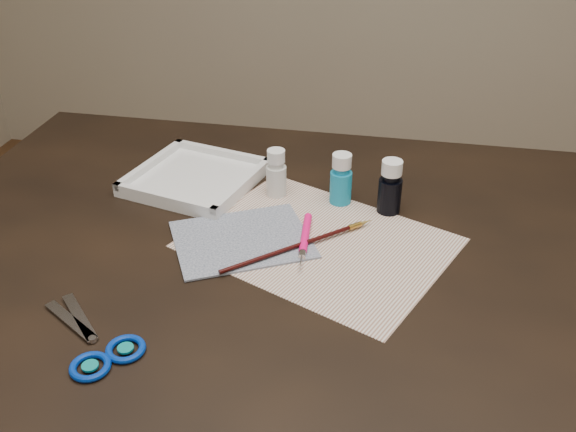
% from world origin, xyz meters
% --- Properties ---
extents(table, '(1.30, 0.90, 0.75)m').
position_xyz_m(table, '(0.00, 0.00, 0.38)').
color(table, black).
rests_on(table, ground).
extents(paper, '(0.49, 0.44, 0.00)m').
position_xyz_m(paper, '(0.05, 0.01, 0.75)').
color(paper, silver).
rests_on(paper, table).
extents(canvas, '(0.27, 0.26, 0.00)m').
position_xyz_m(canvas, '(-0.08, -0.01, 0.75)').
color(canvas, '#16223C').
rests_on(canvas, paper).
extents(paint_bottle_white, '(0.04, 0.04, 0.09)m').
position_xyz_m(paint_bottle_white, '(-0.05, 0.15, 0.80)').
color(paint_bottle_white, silver).
rests_on(paint_bottle_white, table).
extents(paint_bottle_cyan, '(0.05, 0.05, 0.10)m').
position_xyz_m(paint_bottle_cyan, '(0.07, 0.15, 0.80)').
color(paint_bottle_cyan, '#138BB6').
rests_on(paint_bottle_cyan, table).
extents(paint_bottle_navy, '(0.05, 0.05, 0.10)m').
position_xyz_m(paint_bottle_navy, '(0.16, 0.13, 0.80)').
color(paint_bottle_navy, black).
rests_on(paint_bottle_navy, table).
extents(paintbrush, '(0.22, 0.20, 0.01)m').
position_xyz_m(paintbrush, '(0.02, -0.02, 0.76)').
color(paintbrush, black).
rests_on(paintbrush, canvas).
extents(craft_knife, '(0.03, 0.16, 0.01)m').
position_xyz_m(craft_knife, '(0.03, -0.01, 0.76)').
color(craft_knife, '#FF0E70').
rests_on(craft_knife, paper).
extents(scissors, '(0.23, 0.20, 0.01)m').
position_xyz_m(scissors, '(-0.23, -0.28, 0.76)').
color(scissors, silver).
rests_on(scissors, table).
extents(palette_tray, '(0.27, 0.27, 0.03)m').
position_xyz_m(palette_tray, '(-0.21, 0.17, 0.76)').
color(palette_tray, white).
rests_on(palette_tray, table).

